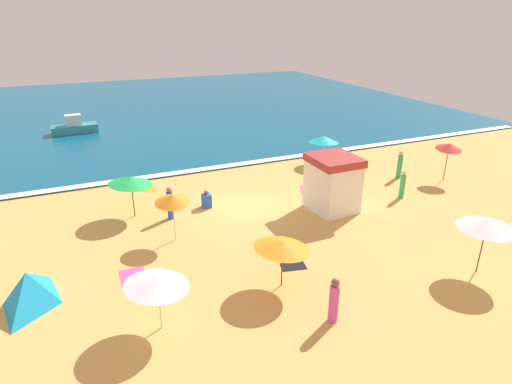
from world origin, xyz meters
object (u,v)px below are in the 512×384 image
(beach_umbrella_1, at_px, (449,146))
(beach_umbrella_4, at_px, (282,245))
(beach_umbrella_0, at_px, (157,281))
(beachgoer_0, at_px, (402,185))
(beachgoer_1, at_px, (400,165))
(beach_umbrella_3, at_px, (487,224))
(beachgoer_4, at_px, (334,301))
(beach_umbrella_5, at_px, (131,180))
(beachgoer_5, at_px, (207,200))
(small_boat_0, at_px, (74,127))
(beach_umbrella_6, at_px, (324,139))
(lifeguard_cabana, at_px, (333,183))
(beach_tent, at_px, (29,288))
(beach_umbrella_2, at_px, (172,199))
(beachgoer_6, at_px, (170,204))

(beach_umbrella_1, distance_m, beach_umbrella_4, 15.32)
(beach_umbrella_0, xyz_separation_m, beach_umbrella_1, (18.79, 6.43, 0.34))
(beachgoer_0, distance_m, beachgoer_1, 3.24)
(beachgoer_1, bearing_deg, beach_umbrella_3, -114.19)
(beachgoer_1, relative_size, beachgoer_4, 1.04)
(beach_umbrella_5, xyz_separation_m, beachgoer_5, (3.68, -0.43, -1.53))
(beachgoer_1, bearing_deg, small_boat_0, 133.19)
(beach_umbrella_1, distance_m, beach_umbrella_6, 7.71)
(beachgoer_1, distance_m, small_boat_0, 26.54)
(beach_umbrella_3, distance_m, beach_umbrella_6, 13.88)
(beach_umbrella_5, bearing_deg, beach_umbrella_3, -42.13)
(beachgoer_5, bearing_deg, beach_umbrella_4, -86.64)
(beachgoer_4, bearing_deg, lifeguard_cabana, 57.57)
(beach_umbrella_4, xyz_separation_m, beach_tent, (-8.59, 2.54, -1.10))
(small_boat_0, bearing_deg, beach_umbrella_2, -80.88)
(beach_umbrella_5, bearing_deg, beach_umbrella_1, -7.63)
(beach_umbrella_5, distance_m, beachgoer_4, 11.88)
(beach_umbrella_2, bearing_deg, small_boat_0, 99.12)
(beach_umbrella_1, bearing_deg, beach_umbrella_5, 172.37)
(beach_umbrella_0, distance_m, beach_umbrella_6, 18.19)
(beach_umbrella_3, height_order, beachgoer_6, beach_umbrella_3)
(lifeguard_cabana, distance_m, beach_umbrella_5, 10.13)
(beach_umbrella_0, xyz_separation_m, beach_tent, (-3.94, 3.09, -1.17))
(beach_umbrella_4, height_order, beach_umbrella_5, beach_umbrella_5)
(small_boat_0, bearing_deg, beach_umbrella_4, -76.70)
(beachgoer_6, bearing_deg, lifeguard_cabana, -16.20)
(beachgoer_6, bearing_deg, small_boat_0, 101.09)
(beach_umbrella_0, relative_size, beachgoer_4, 1.41)
(beachgoer_0, bearing_deg, small_boat_0, 126.44)
(beach_tent, xyz_separation_m, beachgoer_4, (9.25, -5.02, 0.16))
(beachgoer_1, height_order, beachgoer_4, beachgoer_1)
(beach_umbrella_1, bearing_deg, beach_umbrella_4, -157.41)
(lifeguard_cabana, distance_m, beach_umbrella_0, 11.51)
(beach_tent, bearing_deg, beachgoer_0, 6.92)
(beach_umbrella_0, distance_m, beachgoer_0, 15.49)
(lifeguard_cabana, xyz_separation_m, beach_tent, (-14.01, -2.48, -0.84))
(beach_umbrella_1, xyz_separation_m, beachgoer_1, (-2.28, 1.44, -1.31))
(beach_tent, distance_m, beachgoer_5, 9.74)
(lifeguard_cabana, xyz_separation_m, beach_umbrella_6, (3.51, 6.53, 0.24))
(beach_umbrella_1, relative_size, beach_umbrella_5, 1.08)
(beach_umbrella_0, relative_size, beach_umbrella_4, 1.06)
(beach_umbrella_1, bearing_deg, small_boat_0, 134.51)
(beach_umbrella_4, bearing_deg, lifeguard_cabana, 42.79)
(beach_umbrella_2, distance_m, beachgoer_0, 12.77)
(beach_umbrella_5, height_order, beach_tent, beach_umbrella_5)
(beachgoer_4, xyz_separation_m, beachgoer_6, (-3.17, 9.81, 0.00))
(beach_umbrella_2, relative_size, beachgoer_6, 1.37)
(beachgoer_5, bearing_deg, beachgoer_1, -2.68)
(beach_tent, distance_m, small_boat_0, 24.25)
(beach_umbrella_5, relative_size, beachgoer_1, 1.30)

